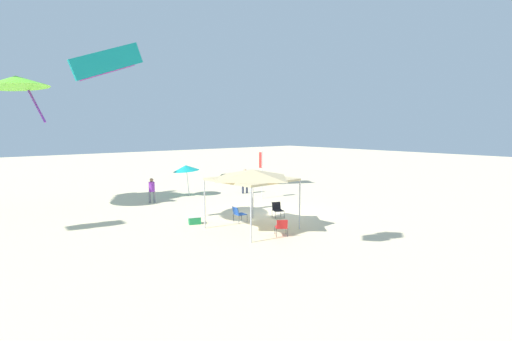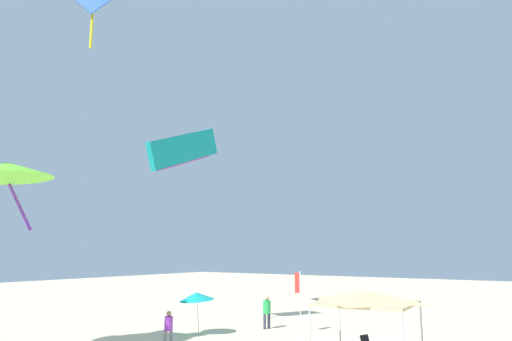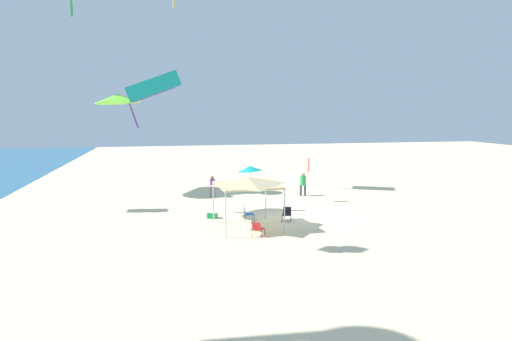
{
  "view_description": "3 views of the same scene",
  "coord_description": "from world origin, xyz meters",
  "px_view_note": "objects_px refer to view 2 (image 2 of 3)",
  "views": [
    {
      "loc": [
        -16.29,
        14.48,
        4.95
      ],
      "look_at": [
        -1.73,
        2.55,
        2.86
      ],
      "focal_mm": 27.36,
      "sensor_mm": 36.0,
      "label": 1
    },
    {
      "loc": [
        -8.45,
        20.32,
        4.37
      ],
      "look_at": [
        0.13,
        7.58,
        7.04
      ],
      "focal_mm": 32.85,
      "sensor_mm": 36.0,
      "label": 2
    },
    {
      "loc": [
        -25.36,
        7.27,
        6.53
      ],
      "look_at": [
        -1.04,
        2.13,
        3.17
      ],
      "focal_mm": 30.5,
      "sensor_mm": 36.0,
      "label": 3
    }
  ],
  "objects_px": {
    "banner_flag": "(299,295)",
    "person_watching_sky": "(169,326)",
    "kite_delta_lime": "(7,170)",
    "person_kite_handler": "(267,309)",
    "beach_umbrella": "(197,296)",
    "kite_parafoil_teal": "(184,149)",
    "canopy_tent": "(366,298)"
  },
  "relations": [
    {
      "from": "kite_parafoil_teal",
      "to": "beach_umbrella",
      "type": "bearing_deg",
      "value": -140.73
    },
    {
      "from": "person_kite_handler",
      "to": "canopy_tent",
      "type": "bearing_deg",
      "value": 69.35
    },
    {
      "from": "canopy_tent",
      "to": "banner_flag",
      "type": "height_order",
      "value": "banner_flag"
    },
    {
      "from": "banner_flag",
      "to": "kite_parafoil_teal",
      "type": "bearing_deg",
      "value": 96.36
    },
    {
      "from": "banner_flag",
      "to": "person_watching_sky",
      "type": "height_order",
      "value": "banner_flag"
    },
    {
      "from": "canopy_tent",
      "to": "beach_umbrella",
      "type": "height_order",
      "value": "canopy_tent"
    },
    {
      "from": "banner_flag",
      "to": "canopy_tent",
      "type": "bearing_deg",
      "value": 136.64
    },
    {
      "from": "beach_umbrella",
      "to": "person_watching_sky",
      "type": "xyz_separation_m",
      "value": [
        -1.07,
        3.18,
        -1.04
      ]
    },
    {
      "from": "banner_flag",
      "to": "person_kite_handler",
      "type": "height_order",
      "value": "banner_flag"
    },
    {
      "from": "person_watching_sky",
      "to": "kite_parafoil_teal",
      "type": "bearing_deg",
      "value": 74.71
    },
    {
      "from": "person_watching_sky",
      "to": "kite_delta_lime",
      "type": "bearing_deg",
      "value": 9.23
    },
    {
      "from": "person_watching_sky",
      "to": "kite_delta_lime",
      "type": "xyz_separation_m",
      "value": [
        2.25,
        6.98,
        6.59
      ]
    },
    {
      "from": "person_watching_sky",
      "to": "kite_parafoil_teal",
      "type": "distance_m",
      "value": 9.39
    },
    {
      "from": "beach_umbrella",
      "to": "person_kite_handler",
      "type": "distance_m",
      "value": 4.43
    },
    {
      "from": "kite_delta_lime",
      "to": "kite_parafoil_teal",
      "type": "relative_size",
      "value": 1.4
    },
    {
      "from": "banner_flag",
      "to": "person_watching_sky",
      "type": "distance_m",
      "value": 7.52
    },
    {
      "from": "canopy_tent",
      "to": "banner_flag",
      "type": "xyz_separation_m",
      "value": [
        6.04,
        -5.71,
        -0.65
      ]
    },
    {
      "from": "beach_umbrella",
      "to": "person_kite_handler",
      "type": "relative_size",
      "value": 1.25
    },
    {
      "from": "canopy_tent",
      "to": "person_watching_sky",
      "type": "bearing_deg",
      "value": 5.9
    },
    {
      "from": "beach_umbrella",
      "to": "person_kite_handler",
      "type": "xyz_separation_m",
      "value": [
        -2.04,
        -3.82,
        -0.91
      ]
    },
    {
      "from": "beach_umbrella",
      "to": "person_watching_sky",
      "type": "distance_m",
      "value": 3.51
    },
    {
      "from": "person_kite_handler",
      "to": "kite_delta_lime",
      "type": "distance_m",
      "value": 15.74
    },
    {
      "from": "beach_umbrella",
      "to": "banner_flag",
      "type": "xyz_separation_m",
      "value": [
        -4.37,
        -3.49,
        0.0
      ]
    },
    {
      "from": "banner_flag",
      "to": "kite_delta_lime",
      "type": "xyz_separation_m",
      "value": [
        5.55,
        13.65,
        5.55
      ]
    },
    {
      "from": "canopy_tent",
      "to": "person_watching_sky",
      "type": "height_order",
      "value": "canopy_tent"
    },
    {
      "from": "canopy_tent",
      "to": "kite_parafoil_teal",
      "type": "relative_size",
      "value": 1.03
    },
    {
      "from": "canopy_tent",
      "to": "beach_umbrella",
      "type": "xyz_separation_m",
      "value": [
        10.42,
        -2.21,
        -0.65
      ]
    },
    {
      "from": "person_watching_sky",
      "to": "person_kite_handler",
      "type": "bearing_deg",
      "value": -160.71
    },
    {
      "from": "person_kite_handler",
      "to": "person_watching_sky",
      "type": "height_order",
      "value": "person_kite_handler"
    },
    {
      "from": "banner_flag",
      "to": "beach_umbrella",
      "type": "bearing_deg",
      "value": 38.61
    },
    {
      "from": "person_kite_handler",
      "to": "beach_umbrella",
      "type": "bearing_deg",
      "value": -12.91
    },
    {
      "from": "canopy_tent",
      "to": "person_watching_sky",
      "type": "distance_m",
      "value": 9.54
    }
  ]
}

